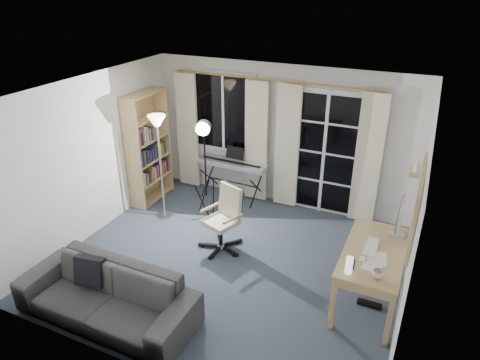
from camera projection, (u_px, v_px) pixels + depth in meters
name	position (u px, v px, depth m)	size (l,w,h in m)	color
floor	(230.00, 262.00, 6.01)	(4.50, 4.00, 0.02)	#36414F
window	(224.00, 112.00, 7.36)	(1.20, 0.08, 1.40)	white
french_door	(324.00, 154.00, 6.89)	(1.32, 0.09, 2.11)	white
curtains	(271.00, 144.00, 7.12)	(3.60, 0.07, 2.13)	gold
bookshelf	(146.00, 151.00, 7.32)	(0.33, 0.90, 1.93)	tan
torchiere_lamp	(158.00, 137.00, 6.54)	(0.29, 0.29, 1.74)	#B2B2B7
keyboard_piano	(232.00, 164.00, 7.39)	(1.24, 0.62, 0.90)	black
studio_light	(204.00, 139.00, 6.52)	(0.38, 0.39, 1.71)	black
office_chair	(226.00, 212.00, 6.12)	(0.67, 0.67, 0.96)	black
desk	(374.00, 257.00, 5.03)	(0.69, 1.37, 0.73)	tan
monitor	(400.00, 216.00, 5.16)	(0.18, 0.53, 0.46)	silver
desk_clutter	(364.00, 271.00, 4.90)	(0.43, 0.83, 0.93)	white
mug	(378.00, 273.00, 4.52)	(0.12, 0.09, 0.12)	silver
wall_mirror	(416.00, 209.00, 4.21)	(0.04, 0.94, 0.74)	tan
framed_print	(423.00, 171.00, 4.93)	(0.03, 0.42, 0.32)	tan
wall_shelf	(417.00, 169.00, 5.45)	(0.16, 0.30, 0.18)	tan
sofa	(105.00, 288.00, 4.87)	(2.12, 0.63, 0.83)	#272729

